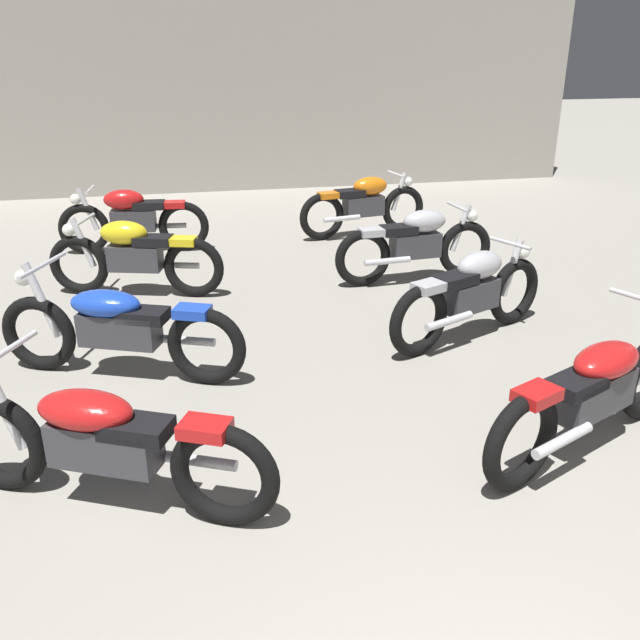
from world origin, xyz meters
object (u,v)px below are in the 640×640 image
(motorcycle_left_row_1, at_px, (103,441))
(motorcycle_right_row_2, at_px, (471,293))
(motorcycle_right_row_1, at_px, (595,390))
(motorcycle_left_row_2, at_px, (118,327))
(motorcycle_left_row_4, at_px, (133,219))
(motorcycle_right_row_4, at_px, (364,204))
(motorcycle_left_row_3, at_px, (134,255))
(motorcycle_right_row_3, at_px, (416,243))

(motorcycle_left_row_1, distance_m, motorcycle_right_row_2, 3.72)
(motorcycle_right_row_1, bearing_deg, motorcycle_left_row_2, 150.75)
(motorcycle_left_row_4, distance_m, motorcycle_right_row_2, 4.84)
(motorcycle_right_row_2, xyz_separation_m, motorcycle_right_row_4, (0.00, 3.79, 0.00))
(motorcycle_left_row_4, distance_m, motorcycle_right_row_1, 6.47)
(motorcycle_left_row_1, bearing_deg, motorcycle_left_row_3, 89.46)
(motorcycle_left_row_1, height_order, motorcycle_right_row_3, motorcycle_left_row_1)
(motorcycle_right_row_1, xyz_separation_m, motorcycle_right_row_2, (-0.05, 1.96, 0.01))
(motorcycle_right_row_1, height_order, motorcycle_right_row_4, motorcycle_right_row_1)
(motorcycle_left_row_4, bearing_deg, motorcycle_left_row_1, -89.49)
(motorcycle_right_row_2, bearing_deg, motorcycle_left_row_1, -148.77)
(motorcycle_left_row_4, bearing_deg, motorcycle_right_row_4, 3.26)
(motorcycle_left_row_4, distance_m, motorcycle_right_row_3, 3.80)
(motorcycle_left_row_3, distance_m, motorcycle_right_row_3, 3.21)
(motorcycle_right_row_3, bearing_deg, motorcycle_left_row_4, 150.00)
(motorcycle_right_row_3, bearing_deg, motorcycle_right_row_1, -90.20)
(motorcycle_right_row_2, bearing_deg, motorcycle_left_row_2, -177.40)
(motorcycle_right_row_1, bearing_deg, motorcycle_right_row_2, 91.40)
(motorcycle_left_row_1, bearing_deg, motorcycle_right_row_4, 60.91)
(motorcycle_right_row_3, height_order, motorcycle_right_row_4, same)
(motorcycle_left_row_1, bearing_deg, motorcycle_left_row_4, 90.51)
(motorcycle_left_row_2, bearing_deg, motorcycle_left_row_3, 88.50)
(motorcycle_left_row_2, distance_m, motorcycle_right_row_3, 3.75)
(motorcycle_right_row_2, relative_size, motorcycle_right_row_3, 0.94)
(motorcycle_left_row_1, relative_size, motorcycle_right_row_2, 1.09)
(motorcycle_left_row_4, bearing_deg, motorcycle_right_row_3, -30.00)
(motorcycle_right_row_1, bearing_deg, motorcycle_right_row_3, 89.80)
(motorcycle_left_row_4, xyz_separation_m, motorcycle_right_row_2, (3.23, -3.61, 0.00))
(motorcycle_left_row_3, height_order, motorcycle_right_row_2, same)
(motorcycle_right_row_2, xyz_separation_m, motorcycle_right_row_3, (0.06, 1.71, 0.00))
(motorcycle_right_row_1, distance_m, motorcycle_right_row_3, 3.67)
(motorcycle_right_row_3, xyz_separation_m, motorcycle_right_row_4, (-0.06, 2.08, 0.00))
(motorcycle_left_row_4, bearing_deg, motorcycle_right_row_2, -48.18)
(motorcycle_left_row_4, xyz_separation_m, motorcycle_right_row_3, (3.29, -1.90, 0.00))
(motorcycle_left_row_3, xyz_separation_m, motorcycle_left_row_4, (-0.09, 1.72, 0.00))
(motorcycle_left_row_3, bearing_deg, motorcycle_left_row_2, -91.50)
(motorcycle_left_row_3, bearing_deg, motorcycle_right_row_2, -30.95)
(motorcycle_left_row_1, height_order, motorcycle_right_row_4, motorcycle_left_row_1)
(motorcycle_left_row_2, bearing_deg, motorcycle_right_row_3, 29.65)
(motorcycle_left_row_1, height_order, motorcycle_right_row_2, motorcycle_left_row_1)
(motorcycle_left_row_3, distance_m, motorcycle_left_row_4, 1.73)
(motorcycle_right_row_1, xyz_separation_m, motorcycle_right_row_4, (-0.04, 5.76, 0.01))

